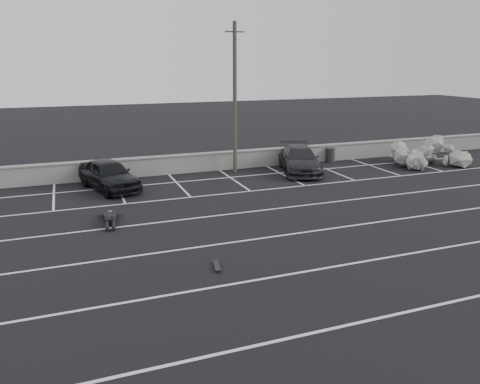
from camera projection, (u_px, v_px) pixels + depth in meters
name	position (u px, v px, depth m)	size (l,w,h in m)	color
ground	(329.00, 268.00, 14.38)	(120.00, 120.00, 0.00)	black
seawall	(202.00, 162.00, 26.85)	(50.00, 0.45, 1.06)	gray
stall_lines	(268.00, 223.00, 18.32)	(36.00, 20.05, 0.01)	silver
car_left	(109.00, 174.00, 23.00)	(1.77, 4.39, 1.50)	black
car_right	(300.00, 160.00, 26.66)	(2.01, 4.93, 1.43)	black
utility_pole	(235.00, 99.00, 25.74)	(1.09, 0.22, 8.18)	#4C4238
trash_bin	(330.00, 155.00, 29.31)	(0.71, 0.71, 0.89)	#29292C
riprap_pile	(423.00, 158.00, 28.23)	(4.68, 3.85, 1.15)	#ACA8A1
person	(110.00, 214.00, 18.56)	(1.22, 2.59, 0.50)	black
skateboard	(217.00, 266.00, 14.33)	(0.30, 0.68, 0.08)	black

